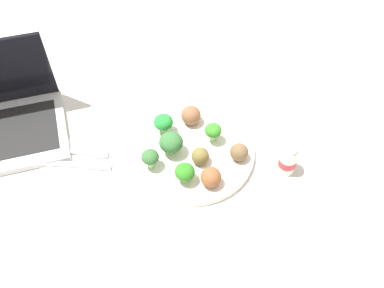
# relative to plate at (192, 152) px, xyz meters

# --- Properties ---
(ground_plane) EXTENTS (4.00, 4.00, 0.00)m
(ground_plane) POSITION_rel_plate_xyz_m (0.00, 0.00, -0.01)
(ground_plane) COLOR beige
(plate) EXTENTS (0.28, 0.28, 0.02)m
(plate) POSITION_rel_plate_xyz_m (0.00, 0.00, 0.00)
(plate) COLOR white
(plate) RESTS_ON ground_plane
(broccoli_floret_front_right) EXTENTS (0.04, 0.04, 0.05)m
(broccoli_floret_front_right) POSITION_rel_plate_xyz_m (-0.06, 0.05, 0.04)
(broccoli_floret_front_right) COLOR #ABC067
(broccoli_floret_front_right) RESTS_ON plate
(broccoli_floret_mid_left) EXTENTS (0.05, 0.05, 0.06)m
(broccoli_floret_mid_left) POSITION_rel_plate_xyz_m (-0.05, -0.01, 0.04)
(broccoli_floret_mid_left) COLOR #8DD06B
(broccoli_floret_mid_left) RESTS_ON plate
(broccoli_floret_near_rim) EXTENTS (0.04, 0.04, 0.05)m
(broccoli_floret_near_rim) POSITION_rel_plate_xyz_m (0.05, 0.03, 0.04)
(broccoli_floret_near_rim) COLOR #9AC97A
(broccoli_floret_near_rim) RESTS_ON plate
(broccoli_floret_back_left) EXTENTS (0.04, 0.04, 0.05)m
(broccoli_floret_back_left) POSITION_rel_plate_xyz_m (-0.02, -0.08, 0.04)
(broccoli_floret_back_left) COLOR #9BCC78
(broccoli_floret_back_left) RESTS_ON plate
(broccoli_floret_center) EXTENTS (0.04, 0.04, 0.05)m
(broccoli_floret_center) POSITION_rel_plate_xyz_m (-0.09, -0.04, 0.04)
(broccoli_floret_center) COLOR #93CB74
(broccoli_floret_center) RESTS_ON plate
(meatball_back_left) EXTENTS (0.05, 0.05, 0.05)m
(meatball_back_left) POSITION_rel_plate_xyz_m (0.00, 0.08, 0.03)
(meatball_back_left) COLOR brown
(meatball_back_left) RESTS_ON plate
(meatball_mid_left) EXTENTS (0.04, 0.04, 0.04)m
(meatball_mid_left) POSITION_rel_plate_xyz_m (0.10, -0.03, 0.03)
(meatball_mid_left) COLOR brown
(meatball_mid_left) RESTS_ON plate
(meatball_far_rim) EXTENTS (0.04, 0.04, 0.04)m
(meatball_far_rim) POSITION_rel_plate_xyz_m (0.02, -0.03, 0.03)
(meatball_far_rim) COLOR brown
(meatball_far_rim) RESTS_ON plate
(meatball_center) EXTENTS (0.04, 0.04, 0.04)m
(meatball_center) POSITION_rel_plate_xyz_m (0.04, -0.09, 0.03)
(meatball_center) COLOR brown
(meatball_center) RESTS_ON plate
(napkin) EXTENTS (0.18, 0.13, 0.01)m
(napkin) POSITION_rel_plate_xyz_m (-0.25, -0.01, -0.01)
(napkin) COLOR white
(napkin) RESTS_ON ground_plane
(fork) EXTENTS (0.12, 0.03, 0.01)m
(fork) POSITION_rel_plate_xyz_m (-0.24, 0.01, -0.00)
(fork) COLOR silver
(fork) RESTS_ON napkin
(knife) EXTENTS (0.15, 0.03, 0.01)m
(knife) POSITION_rel_plate_xyz_m (-0.24, -0.03, -0.00)
(knife) COLOR silver
(knife) RESTS_ON napkin
(yogurt_bottle) EXTENTS (0.04, 0.04, 0.07)m
(yogurt_bottle) POSITION_rel_plate_xyz_m (0.20, -0.05, 0.03)
(yogurt_bottle) COLOR white
(yogurt_bottle) RESTS_ON ground_plane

